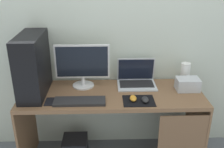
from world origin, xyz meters
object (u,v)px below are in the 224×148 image
(pc_tower, at_px, (33,65))
(mouse_right, at_px, (145,99))
(monitor, at_px, (82,65))
(projector, at_px, (188,84))
(speaker, at_px, (185,73))
(keyboard, at_px, (80,101))
(laptop, at_px, (136,80))
(mouse_left, at_px, (133,98))
(cell_phone, at_px, (50,102))

(pc_tower, distance_m, mouse_right, 0.98)
(monitor, height_order, projector, monitor)
(speaker, relative_size, keyboard, 0.46)
(mouse_right, bearing_deg, laptop, 95.43)
(pc_tower, height_order, monitor, pc_tower)
(monitor, distance_m, speaker, 0.96)
(mouse_left, xyz_separation_m, cell_phone, (-0.69, -0.01, -0.02))
(monitor, height_order, mouse_right, monitor)
(projector, height_order, keyboard, projector)
(speaker, relative_size, mouse_right, 2.01)
(speaker, height_order, projector, speaker)
(projector, bearing_deg, laptop, 163.52)
(pc_tower, xyz_separation_m, keyboard, (0.39, -0.19, -0.25))
(laptop, distance_m, cell_phone, 0.81)
(laptop, height_order, keyboard, laptop)
(laptop, height_order, projector, laptop)
(projector, bearing_deg, pc_tower, -179.27)
(speaker, height_order, mouse_left, speaker)
(mouse_left, bearing_deg, keyboard, -177.39)
(speaker, distance_m, keyboard, 1.03)
(mouse_left, bearing_deg, monitor, 146.15)
(cell_phone, bearing_deg, keyboard, -3.18)
(laptop, bearing_deg, projector, -16.48)
(monitor, xyz_separation_m, mouse_left, (0.43, -0.29, -0.18))
(monitor, distance_m, laptop, 0.52)
(monitor, height_order, speaker, monitor)
(monitor, xyz_separation_m, keyboard, (-0.01, -0.31, -0.19))
(pc_tower, relative_size, monitor, 1.07)
(projector, height_order, mouse_left, projector)
(pc_tower, xyz_separation_m, mouse_right, (0.93, -0.19, -0.24))
(speaker, height_order, mouse_right, speaker)
(pc_tower, xyz_separation_m, speaker, (1.36, 0.18, -0.16))
(pc_tower, bearing_deg, mouse_left, -11.32)
(projector, bearing_deg, mouse_left, -159.95)
(monitor, bearing_deg, cell_phone, -130.84)
(laptop, bearing_deg, pc_tower, -170.66)
(keyboard, bearing_deg, laptop, 33.70)
(pc_tower, bearing_deg, projector, 0.73)
(projector, relative_size, keyboard, 0.48)
(projector, distance_m, mouse_left, 0.54)
(keyboard, relative_size, mouse_left, 4.38)
(mouse_left, height_order, cell_phone, mouse_left)
(pc_tower, distance_m, projector, 1.35)
(pc_tower, distance_m, laptop, 0.93)
(keyboard, bearing_deg, mouse_right, -0.54)
(projector, bearing_deg, monitor, 173.60)
(pc_tower, relative_size, keyboard, 1.24)
(monitor, height_order, laptop, monitor)
(laptop, xyz_separation_m, keyboard, (-0.50, -0.33, -0.04))
(monitor, distance_m, projector, 0.95)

